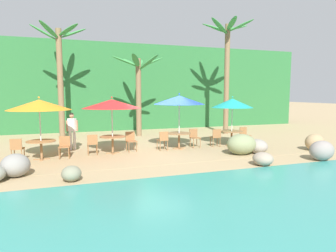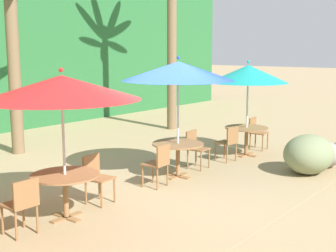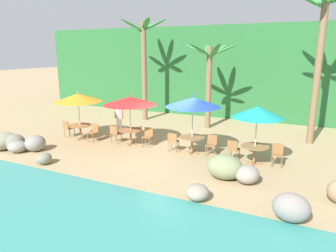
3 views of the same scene
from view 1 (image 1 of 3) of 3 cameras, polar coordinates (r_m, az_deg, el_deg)
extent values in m
plane|color=tan|center=(13.29, -1.77, -4.81)|extent=(120.00, 120.00, 0.00)
cube|color=tan|center=(13.29, -1.77, -4.79)|extent=(18.00, 5.20, 0.01)
cube|color=#286633|center=(21.81, -8.87, 7.41)|extent=(28.00, 2.40, 6.00)
ellipsoid|color=gray|center=(10.30, -27.48, -6.78)|extent=(0.86, 0.92, 0.72)
ellipsoid|color=gray|center=(13.23, 16.94, -3.78)|extent=(0.83, 0.94, 0.61)
ellipsoid|color=gray|center=(9.19, -18.23, -8.75)|extent=(0.57, 0.63, 0.46)
ellipsoid|color=#997E59|center=(14.84, 26.56, -2.82)|extent=(0.89, 0.73, 0.76)
ellipsoid|color=#78845B|center=(12.79, 14.05, -3.46)|extent=(1.26, 1.06, 0.87)
ellipsoid|color=gray|center=(12.78, 27.65, -4.24)|extent=(0.97, 0.78, 0.77)
ellipsoid|color=gray|center=(11.12, 17.93, -6.07)|extent=(0.71, 0.76, 0.48)
cylinder|color=silver|center=(12.40, -23.49, -0.91)|extent=(0.04, 0.04, 2.24)
cone|color=orange|center=(12.32, -23.70, 3.79)|extent=(2.37, 2.37, 0.40)
sphere|color=orange|center=(12.31, -23.76, 5.09)|extent=(0.07, 0.07, 0.07)
cube|color=olive|center=(12.57, -23.27, -5.91)|extent=(0.60, 0.12, 0.03)
cube|color=olive|center=(12.57, -23.27, -5.91)|extent=(0.12, 0.60, 0.03)
cylinder|color=olive|center=(12.51, -23.34, -4.32)|extent=(0.09, 0.09, 0.71)
cylinder|color=olive|center=(12.45, -23.41, -2.71)|extent=(1.10, 1.10, 0.03)
cylinder|color=olive|center=(12.21, -18.70, -5.07)|extent=(0.04, 0.04, 0.45)
cylinder|color=olive|center=(12.25, -20.36, -5.10)|extent=(0.04, 0.04, 0.45)
cylinder|color=olive|center=(12.56, -18.53, -4.76)|extent=(0.04, 0.04, 0.45)
cylinder|color=olive|center=(12.60, -20.15, -4.78)|extent=(0.04, 0.04, 0.45)
cube|color=olive|center=(12.36, -19.48, -3.83)|extent=(0.46, 0.46, 0.03)
cube|color=olive|center=(12.52, -19.41, -2.80)|extent=(0.42, 0.08, 0.42)
cylinder|color=olive|center=(12.95, -27.63, -4.83)|extent=(0.04, 0.04, 0.45)
cylinder|color=olive|center=(12.86, -26.10, -4.83)|extent=(0.04, 0.04, 0.45)
cylinder|color=olive|center=(12.61, -28.07, -5.13)|extent=(0.04, 0.04, 0.45)
cylinder|color=olive|center=(12.52, -26.50, -5.14)|extent=(0.04, 0.04, 0.45)
cube|color=olive|center=(12.69, -27.13, -3.92)|extent=(0.47, 0.47, 0.03)
cube|color=olive|center=(12.47, -27.42, -3.19)|extent=(0.42, 0.09, 0.42)
cylinder|color=silver|center=(12.78, -10.75, -0.30)|extent=(0.04, 0.04, 2.23)
cone|color=red|center=(12.70, -10.85, 4.26)|extent=(2.49, 2.49, 0.38)
sphere|color=red|center=(12.69, -10.87, 5.49)|extent=(0.07, 0.07, 0.07)
cube|color=olive|center=(12.95, -10.65, -5.15)|extent=(0.60, 0.12, 0.03)
cube|color=olive|center=(12.95, -10.65, -5.15)|extent=(0.12, 0.60, 0.03)
cylinder|color=olive|center=(12.88, -10.68, -3.60)|extent=(0.09, 0.09, 0.71)
cylinder|color=olive|center=(12.83, -10.72, -2.04)|extent=(1.10, 1.10, 0.03)
cylinder|color=olive|center=(13.03, -6.08, -4.06)|extent=(0.04, 0.04, 0.45)
cylinder|color=olive|center=(12.92, -7.58, -4.17)|extent=(0.04, 0.04, 0.45)
cylinder|color=olive|center=(13.36, -6.59, -3.81)|extent=(0.04, 0.04, 0.45)
cylinder|color=olive|center=(13.26, -8.05, -3.91)|extent=(0.04, 0.04, 0.45)
cube|color=olive|center=(13.10, -7.09, -2.95)|extent=(0.46, 0.46, 0.03)
cube|color=olive|center=(13.26, -7.37, -1.99)|extent=(0.42, 0.08, 0.42)
cylinder|color=olive|center=(13.00, -15.28, -4.28)|extent=(0.04, 0.04, 0.45)
cylinder|color=olive|center=(13.02, -13.71, -4.22)|extent=(0.04, 0.04, 0.45)
cylinder|color=olive|center=(12.65, -15.21, -4.57)|extent=(0.04, 0.04, 0.45)
cylinder|color=olive|center=(12.67, -13.59, -4.51)|extent=(0.04, 0.04, 0.45)
cube|color=olive|center=(12.79, -14.48, -3.34)|extent=(0.43, 0.43, 0.03)
cube|color=olive|center=(12.56, -14.45, -2.61)|extent=(0.42, 0.04, 0.42)
cylinder|color=silver|center=(13.62, 2.17, 0.50)|extent=(0.04, 0.04, 2.37)
cone|color=blue|center=(13.55, 2.19, 5.07)|extent=(2.35, 2.35, 0.39)
sphere|color=blue|center=(13.55, 2.20, 6.24)|extent=(0.07, 0.07, 0.07)
cube|color=olive|center=(13.79, 2.15, -4.34)|extent=(0.60, 0.12, 0.03)
cube|color=olive|center=(13.79, 2.15, -4.34)|extent=(0.12, 0.60, 0.03)
cylinder|color=olive|center=(13.73, 2.16, -2.88)|extent=(0.09, 0.09, 0.71)
cylinder|color=olive|center=(13.68, 2.16, -1.42)|extent=(1.10, 1.10, 0.03)
cylinder|color=olive|center=(14.05, 6.28, -3.30)|extent=(0.04, 0.04, 0.45)
cylinder|color=olive|center=(13.88, 4.99, -3.41)|extent=(0.04, 0.04, 0.45)
cylinder|color=olive|center=(14.36, 5.60, -3.09)|extent=(0.04, 0.04, 0.45)
cylinder|color=olive|center=(14.20, 4.33, -3.18)|extent=(0.04, 0.04, 0.45)
cube|color=olive|center=(14.08, 5.31, -2.28)|extent=(0.44, 0.44, 0.03)
cube|color=olive|center=(14.23, 4.94, -1.39)|extent=(0.42, 0.06, 0.42)
cylinder|color=olive|center=(13.50, -2.11, -3.66)|extent=(0.04, 0.04, 0.45)
cylinder|color=olive|center=(13.64, -0.72, -3.56)|extent=(0.04, 0.04, 0.45)
cylinder|color=olive|center=(13.18, -1.54, -3.91)|extent=(0.04, 0.04, 0.45)
cylinder|color=olive|center=(13.31, -0.11, -3.80)|extent=(0.04, 0.04, 0.45)
cube|color=olive|center=(13.37, -1.12, -2.72)|extent=(0.45, 0.45, 0.03)
cube|color=olive|center=(13.16, -0.79, -2.01)|extent=(0.42, 0.07, 0.42)
cylinder|color=silver|center=(14.68, 12.28, 0.46)|extent=(0.04, 0.04, 2.20)
cone|color=teal|center=(14.62, 12.38, 4.36)|extent=(2.00, 2.00, 0.44)
sphere|color=teal|center=(14.61, 12.40, 5.54)|extent=(0.07, 0.07, 0.07)
cube|color=olive|center=(14.83, 12.18, -3.72)|extent=(0.60, 0.12, 0.03)
cube|color=olive|center=(14.83, 12.18, -3.72)|extent=(0.12, 0.60, 0.03)
cylinder|color=olive|center=(14.77, 12.22, -2.36)|extent=(0.09, 0.09, 0.71)
cylinder|color=olive|center=(14.73, 12.25, -1.00)|extent=(1.10, 1.10, 0.03)
cylinder|color=olive|center=(15.28, 15.72, -2.72)|extent=(0.04, 0.04, 0.45)
cylinder|color=olive|center=(15.06, 14.67, -2.82)|extent=(0.04, 0.04, 0.45)
cylinder|color=olive|center=(15.56, 14.89, -2.54)|extent=(0.04, 0.04, 0.45)
cylinder|color=olive|center=(15.34, 13.85, -2.64)|extent=(0.04, 0.04, 0.45)
cube|color=olive|center=(15.27, 14.81, -1.79)|extent=(0.45, 0.45, 0.03)
cube|color=olive|center=(15.40, 14.37, -0.98)|extent=(0.42, 0.07, 0.42)
cylinder|color=olive|center=(14.57, 8.23, -2.99)|extent=(0.04, 0.04, 0.45)
cylinder|color=olive|center=(14.70, 9.53, -2.93)|extent=(0.04, 0.04, 0.45)
cylinder|color=olive|center=(14.24, 8.73, -3.21)|extent=(0.04, 0.04, 0.45)
cylinder|color=olive|center=(14.37, 10.06, -3.15)|extent=(0.04, 0.04, 0.45)
cube|color=olive|center=(14.43, 9.15, -2.13)|extent=(0.46, 0.46, 0.03)
cube|color=olive|center=(14.22, 9.46, -1.46)|extent=(0.42, 0.08, 0.42)
cylinder|color=brown|center=(17.70, -20.13, 7.56)|extent=(0.32, 0.32, 6.13)
ellipsoid|color=#388942|center=(18.08, -17.94, 16.74)|extent=(1.50, 0.49, 0.72)
ellipsoid|color=#388942|center=(18.71, -19.40, 16.53)|extent=(0.97, 1.53, 0.53)
ellipsoid|color=#388942|center=(18.73, -21.24, 16.23)|extent=(0.82, 1.51, 0.73)
ellipsoid|color=#388942|center=(18.03, -23.06, 16.41)|extent=(1.42, 0.37, 0.85)
ellipsoid|color=#388942|center=(17.40, -22.11, 16.95)|extent=(1.14, 1.39, 0.77)
ellipsoid|color=#388942|center=(17.44, -18.80, 17.24)|extent=(1.26, 1.37, 0.61)
cylinder|color=brown|center=(17.80, -5.72, 5.49)|extent=(0.32, 0.32, 4.62)
ellipsoid|color=#388942|center=(18.10, -3.31, 12.22)|extent=(1.51, 0.38, 0.73)
ellipsoid|color=#388942|center=(18.68, -5.50, 12.09)|extent=(0.86, 1.56, 0.66)
ellipsoid|color=#388942|center=(18.53, -7.29, 12.07)|extent=(0.93, 1.53, 0.70)
ellipsoid|color=#388942|center=(17.80, -8.38, 12.34)|extent=(1.56, 0.50, 0.65)
ellipsoid|color=#388942|center=(17.12, -6.27, 12.56)|extent=(0.93, 1.54, 0.70)
ellipsoid|color=#388942|center=(17.39, -3.76, 12.26)|extent=(1.14, 1.37, 0.88)
cylinder|color=brown|center=(19.06, 11.31, 8.76)|extent=(0.32, 0.32, 6.82)
ellipsoid|color=#388942|center=(20.02, 13.37, 18.06)|extent=(1.65, 0.67, 0.55)
ellipsoid|color=#388942|center=(20.25, 12.03, 17.82)|extent=(1.33, 1.40, 0.69)
ellipsoid|color=#388942|center=(20.02, 9.72, 17.95)|extent=(0.79, 1.59, 0.74)
ellipsoid|color=#388942|center=(19.54, 9.00, 18.34)|extent=(1.51, 1.19, 0.66)
ellipsoid|color=#388942|center=(18.82, 9.96, 18.58)|extent=(1.53, 0.92, 0.85)
ellipsoid|color=#388942|center=(18.71, 12.27, 18.90)|extent=(0.74, 1.64, 0.58)
ellipsoid|color=#388942|center=(19.25, 13.98, 18.40)|extent=(1.34, 1.40, 0.67)
cylinder|color=white|center=(14.15, -18.40, -2.68)|extent=(0.13, 0.13, 0.86)
cylinder|color=white|center=(14.16, -17.67, -2.65)|extent=(0.13, 0.13, 0.86)
cube|color=white|center=(14.06, -18.14, 0.23)|extent=(0.39, 0.35, 0.58)
cylinder|color=#9E7051|center=(14.07, -19.02, 0.00)|extent=(0.08, 0.08, 0.50)
cylinder|color=#9E7051|center=(14.07, -17.23, 0.06)|extent=(0.08, 0.08, 0.50)
sphere|color=#9E7051|center=(14.03, -18.19, 1.90)|extent=(0.21, 0.21, 0.21)
sphere|color=black|center=(14.03, -18.20, 2.10)|extent=(0.18, 0.18, 0.18)
camera|label=2|loc=(7.36, -41.36, 5.97)|focal=49.32mm
camera|label=3|loc=(9.54, 68.17, 13.33)|focal=32.50mm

